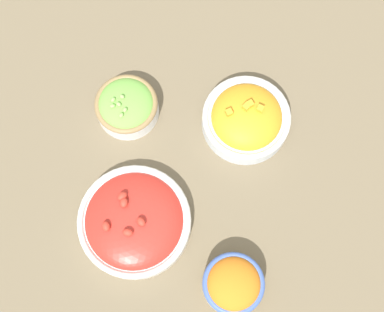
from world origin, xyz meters
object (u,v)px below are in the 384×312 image
(bowl_squash, at_px, (246,118))
(bowl_carrots, at_px, (233,284))
(bowl_lettuce, at_px, (127,106))
(bowl_cherry_tomatoes, at_px, (134,221))

(bowl_squash, relative_size, bowl_carrots, 1.56)
(bowl_squash, xyz_separation_m, bowl_lettuce, (0.01, -0.24, 0.00))
(bowl_squash, bearing_deg, bowl_carrots, 4.07)
(bowl_cherry_tomatoes, xyz_separation_m, bowl_carrots, (0.08, 0.20, 0.01))
(bowl_squash, xyz_separation_m, bowl_carrots, (0.32, 0.02, 0.01))
(bowl_squash, distance_m, bowl_lettuce, 0.24)
(bowl_cherry_tomatoes, bearing_deg, bowl_lettuce, -164.73)
(bowl_squash, distance_m, bowl_cherry_tomatoes, 0.29)
(bowl_squash, xyz_separation_m, bowl_cherry_tomatoes, (0.24, -0.18, -0.01))
(bowl_lettuce, bearing_deg, bowl_squash, 93.60)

